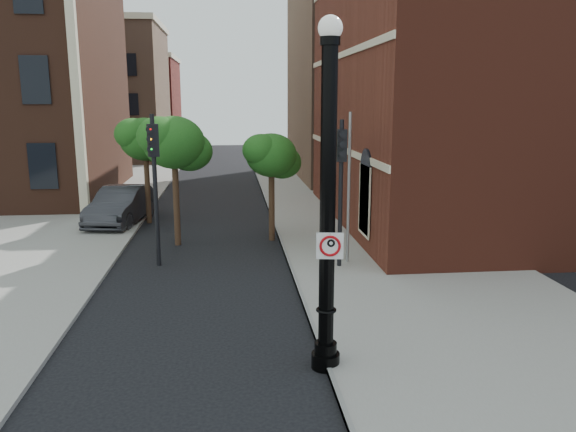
{
  "coord_description": "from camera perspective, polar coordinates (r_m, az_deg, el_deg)",
  "views": [
    {
      "loc": [
        0.07,
        -10.75,
        5.64
      ],
      "look_at": [
        1.4,
        2.0,
        2.96
      ],
      "focal_mm": 35.0,
      "sensor_mm": 36.0,
      "label": 1
    }
  ],
  "objects": [
    {
      "name": "sidewalk_left",
      "position": [
        30.66,
        -23.05,
        0.37
      ],
      "size": [
        10.0,
        50.0,
        0.12
      ],
      "primitive_type": "cube",
      "color": "gray",
      "rests_on": "ground"
    },
    {
      "name": "ground",
      "position": [
        12.14,
        -5.83,
        -15.93
      ],
      "size": [
        120.0,
        120.0,
        0.0
      ],
      "primitive_type": "plane",
      "color": "black",
      "rests_on": "ground"
    },
    {
      "name": "no_parking_sign",
      "position": [
        11.33,
        4.28,
        -3.03
      ],
      "size": [
        0.55,
        0.11,
        0.55
      ],
      "rotation": [
        0.0,
        0.0,
        -0.13
      ],
      "color": "white",
      "rests_on": "ground"
    },
    {
      "name": "traffic_signal_left",
      "position": [
        19.27,
        -13.46,
        5.04
      ],
      "size": [
        0.41,
        0.46,
        5.16
      ],
      "rotation": [
        0.0,
        0.0,
        0.37
      ],
      "color": "black",
      "rests_on": "ground"
    },
    {
      "name": "street_tree_c",
      "position": [
        22.34,
        -1.64,
        6.06
      ],
      "size": [
        2.4,
        2.17,
        4.32
      ],
      "color": "#342314",
      "rests_on": "ground"
    },
    {
      "name": "street_tree_a",
      "position": [
        21.96,
        -11.42,
        7.19
      ],
      "size": [
        2.78,
        2.52,
        5.02
      ],
      "color": "#342314",
      "rests_on": "ground"
    },
    {
      "name": "utility_pole",
      "position": [
        19.08,
        6.19,
        2.62
      ],
      "size": [
        0.1,
        0.1,
        5.23
      ],
      "primitive_type": "cylinder",
      "color": "#999999",
      "rests_on": "ground"
    },
    {
      "name": "sidewalk_right",
      "position": [
        22.29,
        9.69,
        -2.86
      ],
      "size": [
        8.0,
        60.0,
        0.12
      ],
      "primitive_type": "cube",
      "color": "gray",
      "rests_on": "ground"
    },
    {
      "name": "street_tree_b",
      "position": [
        26.32,
        -14.23,
        7.44
      ],
      "size": [
        2.68,
        2.42,
        4.82
      ],
      "color": "#342314",
      "rests_on": "ground"
    },
    {
      "name": "parked_car",
      "position": [
        26.81,
        -16.55,
        1.05
      ],
      "size": [
        2.65,
        5.45,
        1.72
      ],
      "primitive_type": "imported",
      "rotation": [
        0.0,
        0.0,
        -0.16
      ],
      "color": "#2B2B30",
      "rests_on": "ground"
    },
    {
      "name": "bg_building_tan_b",
      "position": [
        43.77,
        15.82,
        13.16
      ],
      "size": [
        22.0,
        14.0,
        14.0
      ],
      "primitive_type": "cube",
      "color": "#835D47",
      "rests_on": "ground"
    },
    {
      "name": "traffic_signal_right",
      "position": [
        18.41,
        5.41,
        4.67
      ],
      "size": [
        0.32,
        0.41,
        5.0
      ],
      "rotation": [
        0.0,
        0.0,
        0.04
      ],
      "color": "black",
      "rests_on": "ground"
    },
    {
      "name": "lamppost",
      "position": [
        11.37,
        4.04,
        0.03
      ],
      "size": [
        0.61,
        0.61,
        7.19
      ],
      "color": "black",
      "rests_on": "ground"
    },
    {
      "name": "bg_building_tan_a",
      "position": [
        56.07,
        -18.77,
        11.56
      ],
      "size": [
        12.0,
        12.0,
        12.0
      ],
      "primitive_type": "cube",
      "color": "#835D47",
      "rests_on": "ground"
    },
    {
      "name": "curb_edge",
      "position": [
        21.57,
        -0.49,
        -3.15
      ],
      "size": [
        0.1,
        60.0,
        0.14
      ],
      "primitive_type": "cube",
      "color": "gray",
      "rests_on": "ground"
    },
    {
      "name": "bg_building_red",
      "position": [
        69.81,
        -16.2,
        10.82
      ],
      "size": [
        12.0,
        12.0,
        10.0
      ],
      "primitive_type": "cube",
      "color": "maroon",
      "rests_on": "ground"
    }
  ]
}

